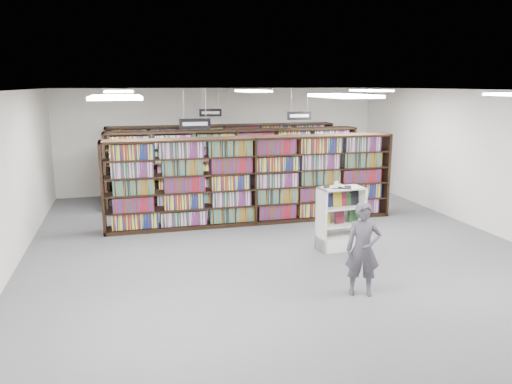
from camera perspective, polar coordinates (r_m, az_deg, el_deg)
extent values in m
plane|color=#4D4D51|center=(10.38, 2.43, -6.42)|extent=(12.00, 12.00, 0.00)
cube|color=white|center=(9.84, 2.60, 11.54)|extent=(10.00, 12.00, 0.10)
cube|color=silver|center=(15.76, -3.96, 5.95)|extent=(10.00, 0.10, 3.20)
cube|color=silver|center=(4.79, 24.50, -9.95)|extent=(10.00, 0.10, 3.20)
cube|color=silver|center=(9.78, -26.75, 0.79)|extent=(0.10, 12.00, 3.20)
cube|color=silver|center=(12.40, 25.21, 3.11)|extent=(0.10, 12.00, 3.20)
cube|color=black|center=(11.98, -0.33, 1.32)|extent=(7.00, 0.60, 2.10)
cube|color=maroon|center=(11.98, -0.33, 1.32)|extent=(6.88, 0.42, 1.98)
cube|color=black|center=(13.89, -2.38, 2.83)|extent=(7.00, 0.60, 2.10)
cube|color=maroon|center=(13.89, -2.38, 2.83)|extent=(6.88, 0.42, 1.98)
cube|color=black|center=(15.54, -3.72, 3.82)|extent=(7.00, 0.60, 2.10)
cube|color=maroon|center=(15.54, -3.72, 3.82)|extent=(6.88, 0.42, 1.98)
cylinder|color=#B2B2B7|center=(10.47, -8.29, 9.88)|extent=(0.01, 0.01, 0.58)
cylinder|color=#B2B2B7|center=(10.53, -5.80, 9.95)|extent=(0.01, 0.01, 0.58)
cube|color=black|center=(10.52, -6.98, 7.74)|extent=(0.65, 0.02, 0.22)
cube|color=white|center=(10.51, -6.98, 7.74)|extent=(0.52, 0.00, 0.08)
cylinder|color=#B2B2B7|center=(13.09, 4.04, 10.42)|extent=(0.01, 0.01, 0.58)
cylinder|color=#B2B2B7|center=(13.24, 5.94, 10.41)|extent=(0.01, 0.01, 0.58)
cube|color=black|center=(13.18, 4.97, 8.68)|extent=(0.65, 0.02, 0.22)
cube|color=white|center=(13.17, 4.98, 8.67)|extent=(0.52, 0.00, 0.08)
cylinder|color=#B2B2B7|center=(14.56, -6.15, 10.56)|extent=(0.01, 0.01, 0.58)
cylinder|color=#B2B2B7|center=(14.64, -4.36, 10.61)|extent=(0.01, 0.01, 0.58)
cube|color=black|center=(14.62, -5.22, 9.02)|extent=(0.65, 0.02, 0.22)
cube|color=white|center=(14.61, -5.21, 9.02)|extent=(0.52, 0.00, 0.08)
cube|color=white|center=(6.40, -15.73, 10.37)|extent=(0.60, 1.20, 0.04)
cube|color=white|center=(7.03, 9.98, 10.76)|extent=(0.60, 1.20, 0.04)
cube|color=white|center=(11.40, -15.41, 11.01)|extent=(0.60, 1.20, 0.04)
cube|color=white|center=(11.76, -0.35, 11.47)|extent=(0.60, 1.20, 0.04)
cube|color=white|center=(12.84, 13.00, 11.23)|extent=(0.60, 1.20, 0.04)
cube|color=white|center=(10.44, 9.55, -5.67)|extent=(0.96, 0.53, 0.28)
cube|color=white|center=(10.10, 7.44, -3.21)|extent=(0.08, 0.46, 1.29)
cube|color=white|center=(10.51, 11.76, -2.75)|extent=(0.08, 0.46, 1.29)
cube|color=white|center=(10.48, 9.08, -2.69)|extent=(0.92, 0.10, 1.29)
cube|color=white|center=(10.15, 9.77, 0.46)|extent=(0.96, 0.53, 0.03)
cube|color=white|center=(10.34, 9.62, -3.72)|extent=(0.87, 0.48, 0.02)
cube|color=white|center=(10.24, 9.69, -1.73)|extent=(0.87, 0.48, 0.02)
cube|color=black|center=(10.09, 7.88, -1.00)|extent=(0.19, 0.08, 0.28)
cube|color=#151738|center=(10.16, 8.57, -0.94)|extent=(0.19, 0.08, 0.28)
cube|color=gold|center=(10.22, 9.25, -0.88)|extent=(0.19, 0.08, 0.28)
cube|color=maroon|center=(10.28, 9.92, -0.82)|extent=(0.19, 0.08, 0.28)
cube|color=#19441B|center=(10.35, 10.58, -0.77)|extent=(0.19, 0.08, 0.28)
cube|color=black|center=(10.42, 11.24, -0.71)|extent=(0.19, 0.08, 0.28)
cube|color=gold|center=(10.20, 7.92, -3.06)|extent=(0.21, 0.07, 0.26)
cube|color=maroon|center=(10.34, 9.51, -2.89)|extent=(0.21, 0.07, 0.26)
cube|color=#19441B|center=(10.50, 11.06, -2.73)|extent=(0.21, 0.07, 0.26)
cube|color=black|center=(10.13, 9.27, 0.57)|extent=(0.63, 0.52, 0.01)
cube|color=white|center=(10.08, 8.59, 0.59)|extent=(0.34, 0.37, 0.05)
cube|color=white|center=(10.18, 9.95, 0.66)|extent=(0.34, 0.37, 0.07)
cylinder|color=white|center=(10.11, 9.18, 0.85)|extent=(0.21, 0.30, 0.10)
imported|color=#47434D|center=(8.13, 12.13, -6.43)|extent=(0.64, 0.53, 1.51)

